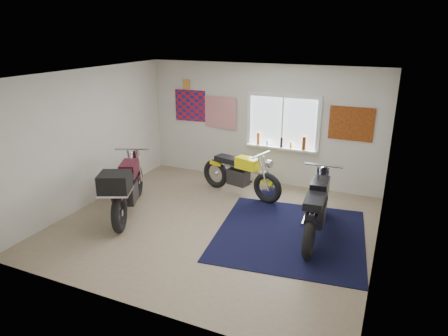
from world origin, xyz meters
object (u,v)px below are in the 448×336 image
at_px(navy_rug, 290,234).
at_px(maroon_tourer, 126,188).
at_px(yellow_triumph, 240,175).
at_px(black_chrome_bike, 316,209).

relative_size(navy_rug, maroon_tourer, 1.20).
bearing_deg(navy_rug, yellow_triumph, 138.09).
bearing_deg(black_chrome_bike, maroon_tourer, 98.02).
height_order(yellow_triumph, maroon_tourer, maroon_tourer).
bearing_deg(yellow_triumph, black_chrome_bike, -17.45).
distance_m(black_chrome_bike, maroon_tourer, 3.50).
distance_m(navy_rug, maroon_tourer, 3.14).
bearing_deg(navy_rug, maroon_tourer, -169.65).
xyz_separation_m(navy_rug, maroon_tourer, (-3.03, -0.55, 0.59)).
relative_size(yellow_triumph, maroon_tourer, 0.93).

